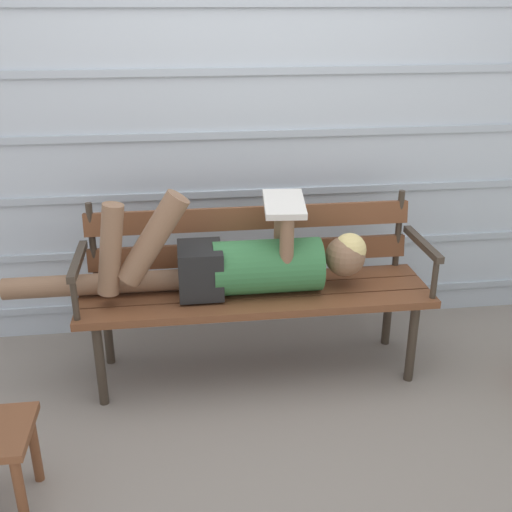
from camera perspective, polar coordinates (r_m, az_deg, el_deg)
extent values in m
plane|color=gray|center=(2.95, 0.48, -12.56)|extent=(12.00, 12.00, 0.00)
cube|color=#B2BCC6|center=(3.15, -1.31, 14.11)|extent=(4.57, 0.06, 2.46)
cube|color=#A3ADB7|center=(3.45, -1.09, -3.93)|extent=(4.57, 0.02, 0.04)
cube|color=#A3ADB7|center=(3.32, -1.13, 0.81)|extent=(4.57, 0.02, 0.04)
cube|color=#A3ADB7|center=(3.22, -1.17, 5.88)|extent=(4.57, 0.02, 0.04)
cube|color=#A3ADB7|center=(3.15, -1.21, 11.24)|extent=(4.57, 0.02, 0.04)
cube|color=#A3ADB7|center=(3.10, -1.26, 16.82)|extent=(4.57, 0.02, 0.04)
cube|color=#A3ADB7|center=(3.08, -1.31, 22.51)|extent=(4.57, 0.02, 0.04)
cube|color=brown|center=(2.76, 0.40, -4.98)|extent=(1.64, 0.14, 0.04)
cube|color=brown|center=(2.89, 0.00, -3.63)|extent=(1.64, 0.14, 0.04)
cube|color=brown|center=(3.02, -0.37, -2.39)|extent=(1.64, 0.14, 0.04)
cube|color=brown|center=(3.03, -0.54, 0.33)|extent=(1.58, 0.05, 0.11)
cube|color=brown|center=(2.97, -0.55, 3.56)|extent=(1.58, 0.05, 0.11)
cylinder|color=#382D23|center=(3.01, -14.98, 1.19)|extent=(0.03, 0.03, 0.40)
cylinder|color=#382D23|center=(3.17, 13.14, 2.51)|extent=(0.03, 0.03, 0.40)
cylinder|color=#382D23|center=(2.85, -14.30, -9.84)|extent=(0.04, 0.04, 0.40)
cylinder|color=#382D23|center=(3.02, 14.32, -7.89)|extent=(0.04, 0.04, 0.40)
cylinder|color=#382D23|center=(3.15, -13.67, -6.47)|extent=(0.04, 0.04, 0.40)
cylinder|color=#382D23|center=(3.30, 12.19, -4.90)|extent=(0.04, 0.04, 0.40)
cube|color=#382D23|center=(2.81, -16.29, -0.44)|extent=(0.04, 0.42, 0.03)
cylinder|color=#382D23|center=(2.70, -16.54, -3.83)|extent=(0.03, 0.03, 0.20)
cube|color=#382D23|center=(3.00, 15.26, 1.12)|extent=(0.04, 0.42, 0.03)
cylinder|color=#382D23|center=(2.89, 16.32, -1.98)|extent=(0.03, 0.03, 0.20)
cylinder|color=#33703D|center=(2.83, 1.05, -0.96)|extent=(0.50, 0.25, 0.25)
cube|color=black|center=(2.81, -5.21, -1.29)|extent=(0.20, 0.24, 0.23)
sphere|color=brown|center=(2.90, 8.30, -0.03)|extent=(0.19, 0.19, 0.19)
sphere|color=#E0C67A|center=(2.89, 8.72, 0.60)|extent=(0.16, 0.16, 0.16)
cylinder|color=brown|center=(2.68, -9.57, 1.61)|extent=(0.33, 0.11, 0.43)
cylinder|color=brown|center=(2.71, -13.39, 0.57)|extent=(0.15, 0.09, 0.42)
cylinder|color=brown|center=(2.92, -14.82, -2.55)|extent=(0.81, 0.10, 0.10)
cylinder|color=brown|center=(2.72, 2.88, 1.18)|extent=(0.06, 0.06, 0.28)
cylinder|color=brown|center=(2.86, 2.31, 2.35)|extent=(0.06, 0.06, 0.28)
cube|color=silver|center=(2.74, 2.65, 4.84)|extent=(0.20, 0.27, 0.07)
cylinder|color=brown|center=(2.37, -21.09, -19.98)|extent=(0.04, 0.04, 0.31)
cylinder|color=brown|center=(2.54, -19.93, -16.39)|extent=(0.04, 0.04, 0.31)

